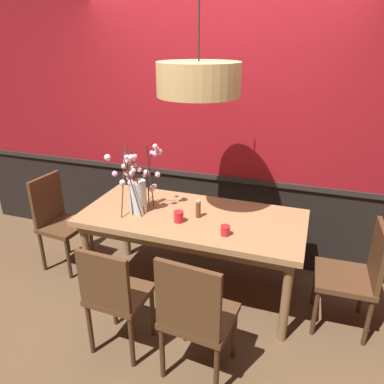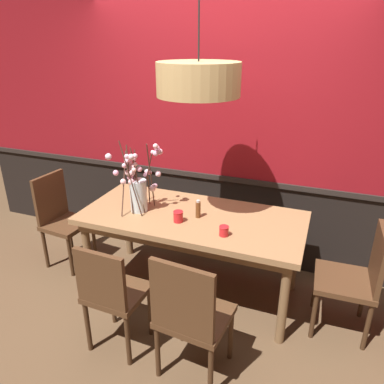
# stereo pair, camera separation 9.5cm
# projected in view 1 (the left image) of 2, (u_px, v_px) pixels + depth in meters

# --- Properties ---
(ground_plane) EXTENTS (24.00, 24.00, 0.00)m
(ground_plane) POSITION_uv_depth(u_px,v_px,m) (192.00, 289.00, 3.46)
(ground_plane) COLOR brown
(back_wall) EXTENTS (5.81, 0.14, 2.67)m
(back_wall) POSITION_uv_depth(u_px,v_px,m) (217.00, 133.00, 3.59)
(back_wall) COLOR black
(back_wall) RESTS_ON ground
(dining_table) EXTENTS (1.90, 0.88, 0.77)m
(dining_table) POSITION_uv_depth(u_px,v_px,m) (192.00, 224.00, 3.19)
(dining_table) COLOR #997047
(dining_table) RESTS_ON ground
(chair_near_side_left) EXTENTS (0.42, 0.39, 0.90)m
(chair_near_side_left) POSITION_uv_depth(u_px,v_px,m) (114.00, 294.00, 2.60)
(chair_near_side_left) COLOR #4C301C
(chair_near_side_left) RESTS_ON ground
(chair_head_east_end) EXTENTS (0.45, 0.45, 0.91)m
(chair_head_east_end) POSITION_uv_depth(u_px,v_px,m) (356.00, 273.00, 2.84)
(chair_head_east_end) COLOR #4C301C
(chair_head_east_end) RESTS_ON ground
(chair_near_side_right) EXTENTS (0.49, 0.46, 0.97)m
(chair_near_side_right) POSITION_uv_depth(u_px,v_px,m) (195.00, 314.00, 2.38)
(chair_near_side_right) COLOR #4C301C
(chair_near_side_right) RESTS_ON ground
(chair_head_west_end) EXTENTS (0.43, 0.44, 0.95)m
(chair_head_west_end) POSITION_uv_depth(u_px,v_px,m) (58.00, 218.00, 3.66)
(chair_head_west_end) COLOR #4C301C
(chair_head_west_end) RESTS_ON ground
(chair_far_side_right) EXTENTS (0.46, 0.43, 0.93)m
(chair_far_side_right) POSITION_uv_depth(u_px,v_px,m) (241.00, 206.00, 3.93)
(chair_far_side_right) COLOR #4C301C
(chair_far_side_right) RESTS_ON ground
(chair_far_side_left) EXTENTS (0.47, 0.44, 0.91)m
(chair_far_side_left) POSITION_uv_depth(u_px,v_px,m) (195.00, 200.00, 4.09)
(chair_far_side_left) COLOR #4C301C
(chair_far_side_left) RESTS_ON ground
(vase_with_blossoms) EXTENTS (0.45, 0.34, 0.65)m
(vase_with_blossoms) POSITION_uv_depth(u_px,v_px,m) (137.00, 189.00, 3.15)
(vase_with_blossoms) COLOR silver
(vase_with_blossoms) RESTS_ON dining_table
(candle_holder_nearer_center) EXTENTS (0.08, 0.08, 0.08)m
(candle_holder_nearer_center) POSITION_uv_depth(u_px,v_px,m) (225.00, 230.00, 2.83)
(candle_holder_nearer_center) COLOR red
(candle_holder_nearer_center) RESTS_ON dining_table
(candle_holder_nearer_edge) EXTENTS (0.08, 0.08, 0.09)m
(candle_holder_nearer_edge) POSITION_uv_depth(u_px,v_px,m) (179.00, 217.00, 3.03)
(candle_holder_nearer_edge) COLOR red
(candle_holder_nearer_edge) RESTS_ON dining_table
(condiment_bottle) EXTENTS (0.04, 0.04, 0.16)m
(condiment_bottle) POSITION_uv_depth(u_px,v_px,m) (198.00, 209.00, 3.10)
(condiment_bottle) COLOR brown
(condiment_bottle) RESTS_ON dining_table
(pendant_lamp) EXTENTS (0.62, 0.62, 0.89)m
(pendant_lamp) POSITION_uv_depth(u_px,v_px,m) (199.00, 79.00, 2.68)
(pendant_lamp) COLOR tan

